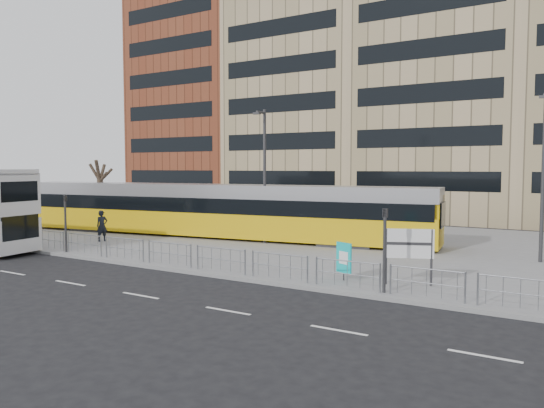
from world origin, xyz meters
The scene contains 15 objects.
ground centered at (0.00, 0.00, 0.00)m, with size 120.00×120.00×0.00m, color black.
plaza centered at (0.00, 12.00, 0.07)m, with size 64.00×24.00×0.15m, color slate.
kerb centered at (0.00, 0.05, 0.07)m, with size 64.00×0.25×0.17m, color gray.
building_row centered at (1.55, 34.27, 12.91)m, with size 70.40×18.40×31.20m.
pedestrian_barrier centered at (2.00, 0.50, 0.98)m, with size 32.07×0.07×1.10m.
road_markings centered at (1.00, -4.00, 0.01)m, with size 62.00×0.12×0.01m, color white.
tram centered at (-5.53, 9.65, 1.89)m, with size 29.54×6.68×3.47m.
station_sign centered at (10.09, 2.31, 1.68)m, with size 1.80×0.82×2.21m.
ad_panel centered at (7.60, 1.75, 1.06)m, with size 0.79×0.37×1.55m.
pedestrian centered at (-9.83, 4.37, 1.11)m, with size 0.70×0.46×1.92m, color black.
traffic_light_west centered at (-8.19, 0.50, 2.12)m, with size 0.20×0.23×3.10m.
traffic_light_east centered at (9.72, 0.59, 2.12)m, with size 0.19×0.22×3.10m.
lamp_post_west centered at (-0.88, 9.05, 4.54)m, with size 0.45×1.04×8.04m.
lamp_post_east centered at (14.03, 10.57, 4.60)m, with size 0.45×1.04×8.15m.
bare_tree centered at (-15.25, 8.89, 5.37)m, with size 4.98×4.98×7.48m.
Camera 1 is at (16.28, -17.91, 4.76)m, focal length 35.00 mm.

